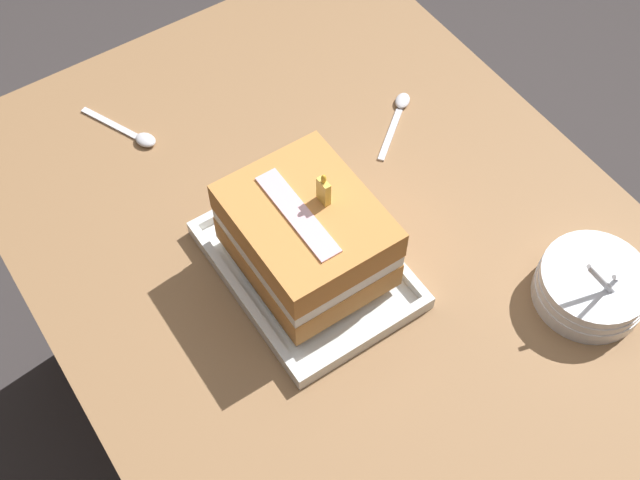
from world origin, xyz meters
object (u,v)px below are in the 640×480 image
at_px(bowl_stack, 591,286).
at_px(serving_spoon_by_bowls, 399,110).
at_px(foil_tray, 307,266).
at_px(birthday_cake, 307,236).
at_px(serving_spoon_near_tray, 137,136).

distance_m(bowl_stack, serving_spoon_by_bowls, 0.40).
height_order(bowl_stack, serving_spoon_by_bowls, bowl_stack).
relative_size(foil_tray, bowl_stack, 1.95).
height_order(birthday_cake, serving_spoon_by_bowls, birthday_cake).
xyz_separation_m(bowl_stack, serving_spoon_by_bowls, (-0.40, -0.01, -0.02)).
bearing_deg(serving_spoon_by_bowls, bowl_stack, 1.20).
bearing_deg(foil_tray, serving_spoon_by_bowls, 120.19).
relative_size(bowl_stack, serving_spoon_near_tray, 1.07).
relative_size(serving_spoon_near_tray, serving_spoon_by_bowls, 1.14).
height_order(birthday_cake, bowl_stack, birthday_cake).
bearing_deg(birthday_cake, serving_spoon_by_bowls, 120.19).
xyz_separation_m(foil_tray, serving_spoon_near_tray, (-0.34, -0.09, -0.00)).
bearing_deg(birthday_cake, bowl_stack, 49.69).
height_order(serving_spoon_near_tray, serving_spoon_by_bowls, serving_spoon_near_tray).
xyz_separation_m(foil_tray, serving_spoon_by_bowls, (-0.16, 0.28, -0.00)).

